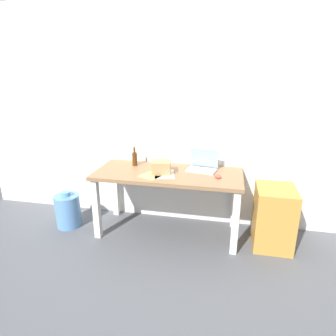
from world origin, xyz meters
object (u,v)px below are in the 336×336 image
laptop_right (203,165)px  filing_cabinet (273,217)px  computer_mouse (218,176)px  cardboard_box (161,167)px  desk (168,181)px  beer_bottle (135,158)px  water_cooler_jug (68,210)px

laptop_right → filing_cabinet: (0.80, -0.18, -0.47)m
computer_mouse → filing_cabinet: 0.75m
laptop_right → cardboard_box: (-0.44, -0.20, 0.01)m
desk → cardboard_box: 0.20m
laptop_right → filing_cabinet: size_ratio=0.54×
computer_mouse → desk: bearing=149.0°
laptop_right → beer_bottle: 0.81m
desk → cardboard_box: (-0.07, -0.05, 0.18)m
computer_mouse → cardboard_box: size_ratio=0.49×
desk → computer_mouse: bearing=-6.1°
beer_bottle → filing_cabinet: (1.60, -0.18, -0.50)m
water_cooler_jug → laptop_right: bearing=9.8°
laptop_right → filing_cabinet: laptop_right is taller
cardboard_box → filing_cabinet: (1.23, 0.02, -0.49)m
laptop_right → water_cooler_jug: (-1.59, -0.28, -0.60)m
water_cooler_jug → filing_cabinet: 2.40m
water_cooler_jug → computer_mouse: bearing=1.9°
cardboard_box → computer_mouse: bearing=-1.3°
laptop_right → computer_mouse: 0.29m
filing_cabinet → water_cooler_jug: bearing=-177.7°
beer_bottle → filing_cabinet: size_ratio=0.35×
desk → computer_mouse: size_ratio=16.38×
laptop_right → computer_mouse: (0.18, -0.22, -0.04)m
beer_bottle → computer_mouse: bearing=-12.4°
laptop_right → beer_bottle: laptop_right is taller
beer_bottle → cardboard_box: (0.37, -0.20, -0.02)m
computer_mouse → filing_cabinet: computer_mouse is taller
cardboard_box → filing_cabinet: bearing=1.0°
beer_bottle → water_cooler_jug: bearing=-160.6°
desk → laptop_right: 0.43m
desk → laptop_right: bearing=23.2°
computer_mouse → filing_cabinet: bearing=-21.7°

